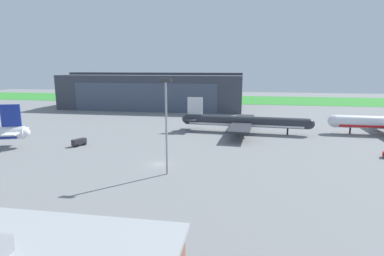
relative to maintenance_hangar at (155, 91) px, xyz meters
The scene contains 6 objects.
ground_plane 107.75m from the maintenance_hangar, 73.40° to the right, with size 440.00×440.00×0.00m, color slate.
grass_field_strip 58.39m from the maintenance_hangar, 57.86° to the left, with size 440.00×56.00×0.08m, color #338932.
maintenance_hangar is the anchor object (origin of this frame).
airliner_far_left 80.98m from the maintenance_hangar, 51.06° to the right, with size 46.00×35.54×12.11m.
pushback_tractor 89.96m from the maintenance_hangar, 88.31° to the right, with size 3.25×4.55×2.06m.
apron_light_mast 114.27m from the maintenance_hangar, 72.60° to the right, with size 2.40×0.50×20.59m.
Camera 1 is at (19.21, -68.11, 22.96)m, focal length 28.76 mm.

